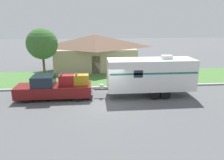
{
  "coord_description": "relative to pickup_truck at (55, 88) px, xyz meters",
  "views": [
    {
      "loc": [
        -1.12,
        -15.41,
        6.03
      ],
      "look_at": [
        0.45,
        1.36,
        1.4
      ],
      "focal_mm": 35.0,
      "sensor_mm": 36.0,
      "label": 1
    }
  ],
  "objects": [
    {
      "name": "ground_plane",
      "position": [
        4.11,
        -1.36,
        -0.88
      ],
      "size": [
        120.0,
        120.0,
        0.0
      ],
      "primitive_type": "plane",
      "color": "#515456"
    },
    {
      "name": "curb_strip",
      "position": [
        4.11,
        2.39,
        -0.81
      ],
      "size": [
        80.0,
        0.3,
        0.14
      ],
      "color": "#999993",
      "rests_on": "ground_plane"
    },
    {
      "name": "lawn_strip",
      "position": [
        4.11,
        6.04,
        -0.86
      ],
      "size": [
        80.0,
        7.0,
        0.03
      ],
      "color": "#477538",
      "rests_on": "ground_plane"
    },
    {
      "name": "house_across_street",
      "position": [
        3.46,
        10.97,
        1.36
      ],
      "size": [
        10.51,
        6.49,
        4.31
      ],
      "color": "tan",
      "rests_on": "ground_plane"
    },
    {
      "name": "pickup_truck",
      "position": [
        0.0,
        0.0,
        0.0
      ],
      "size": [
        5.95,
        1.91,
        2.02
      ],
      "color": "black",
      "rests_on": "ground_plane"
    },
    {
      "name": "travel_trailer",
      "position": [
        7.71,
        -0.0,
        0.93
      ],
      "size": [
        8.06,
        2.27,
        3.32
      ],
      "color": "black",
      "rests_on": "ground_plane"
    },
    {
      "name": "mailbox",
      "position": [
        7.92,
        3.03,
        0.08
      ],
      "size": [
        0.48,
        0.2,
        1.24
      ],
      "color": "brown",
      "rests_on": "ground_plane"
    },
    {
      "name": "tree_in_yard",
      "position": [
        -1.93,
        5.78,
        2.86
      ],
      "size": [
        3.11,
        3.11,
        5.31
      ],
      "color": "brown",
      "rests_on": "ground_plane"
    }
  ]
}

